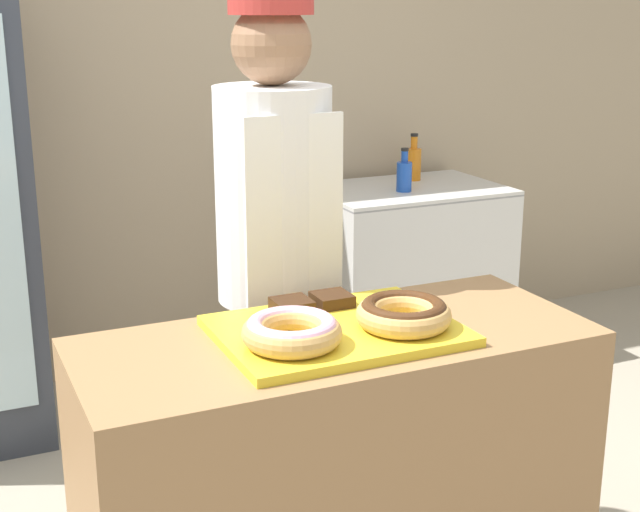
{
  "coord_description": "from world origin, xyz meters",
  "views": [
    {
      "loc": [
        -0.9,
        -1.88,
        1.7
      ],
      "look_at": [
        0.0,
        0.1,
        1.08
      ],
      "focal_mm": 50.0,
      "sensor_mm": 36.0,
      "label": 1
    }
  ],
  "objects_px": {
    "donut_chocolate_glaze": "(404,313)",
    "chest_freezer": "(406,271)",
    "baker_person": "(275,268)",
    "bottle_orange": "(414,162)",
    "brownie_back_left": "(292,305)",
    "serving_tray": "(337,331)",
    "bottle_blue": "(404,175)",
    "brownie_back_right": "(332,299)",
    "donut_light_glaze": "(292,330)"
  },
  "relations": [
    {
      "from": "serving_tray",
      "to": "brownie_back_right",
      "type": "relative_size",
      "value": 6.1
    },
    {
      "from": "donut_chocolate_glaze",
      "to": "baker_person",
      "type": "bearing_deg",
      "value": 102.09
    },
    {
      "from": "donut_chocolate_glaze",
      "to": "brownie_back_left",
      "type": "distance_m",
      "value": 0.3
    },
    {
      "from": "donut_light_glaze",
      "to": "bottle_orange",
      "type": "relative_size",
      "value": 1.03
    },
    {
      "from": "brownie_back_right",
      "to": "chest_freezer",
      "type": "distance_m",
      "value": 2.03
    },
    {
      "from": "chest_freezer",
      "to": "bottle_blue",
      "type": "relative_size",
      "value": 4.4
    },
    {
      "from": "donut_light_glaze",
      "to": "brownie_back_left",
      "type": "distance_m",
      "value": 0.24
    },
    {
      "from": "bottle_blue",
      "to": "brownie_back_right",
      "type": "bearing_deg",
      "value": -125.52
    },
    {
      "from": "brownie_back_left",
      "to": "serving_tray",
      "type": "bearing_deg",
      "value": -69.0
    },
    {
      "from": "donut_chocolate_glaze",
      "to": "baker_person",
      "type": "height_order",
      "value": "baker_person"
    },
    {
      "from": "brownie_back_left",
      "to": "brownie_back_right",
      "type": "distance_m",
      "value": 0.12
    },
    {
      "from": "donut_light_glaze",
      "to": "brownie_back_right",
      "type": "bearing_deg",
      "value": 46.82
    },
    {
      "from": "baker_person",
      "to": "bottle_blue",
      "type": "xyz_separation_m",
      "value": [
        1.11,
        1.18,
        -0.01
      ]
    },
    {
      "from": "donut_chocolate_glaze",
      "to": "bottle_blue",
      "type": "height_order",
      "value": "bottle_blue"
    },
    {
      "from": "serving_tray",
      "to": "bottle_orange",
      "type": "bearing_deg",
      "value": 55.06
    },
    {
      "from": "brownie_back_left",
      "to": "bottle_blue",
      "type": "distance_m",
      "value": 1.94
    },
    {
      "from": "serving_tray",
      "to": "brownie_back_left",
      "type": "distance_m",
      "value": 0.16
    },
    {
      "from": "serving_tray",
      "to": "donut_chocolate_glaze",
      "type": "height_order",
      "value": "donut_chocolate_glaze"
    },
    {
      "from": "donut_chocolate_glaze",
      "to": "donut_light_glaze",
      "type": "bearing_deg",
      "value": 180.0
    },
    {
      "from": "bottle_orange",
      "to": "brownie_back_right",
      "type": "bearing_deg",
      "value": -125.98
    },
    {
      "from": "brownie_back_left",
      "to": "bottle_blue",
      "type": "relative_size",
      "value": 0.48
    },
    {
      "from": "donut_light_glaze",
      "to": "bottle_blue",
      "type": "bearing_deg",
      "value": 53.41
    },
    {
      "from": "baker_person",
      "to": "bottle_orange",
      "type": "distance_m",
      "value": 1.9
    },
    {
      "from": "donut_light_glaze",
      "to": "brownie_back_left",
      "type": "bearing_deg",
      "value": 67.38
    },
    {
      "from": "brownie_back_left",
      "to": "chest_freezer",
      "type": "bearing_deg",
      "value": 51.48
    },
    {
      "from": "donut_light_glaze",
      "to": "brownie_back_left",
      "type": "xyz_separation_m",
      "value": [
        0.09,
        0.22,
        -0.02
      ]
    },
    {
      "from": "serving_tray",
      "to": "brownie_back_right",
      "type": "xyz_separation_m",
      "value": [
        0.06,
        0.15,
        0.03
      ]
    },
    {
      "from": "brownie_back_left",
      "to": "chest_freezer",
      "type": "xyz_separation_m",
      "value": [
        1.27,
        1.59,
        -0.51
      ]
    },
    {
      "from": "brownie_back_left",
      "to": "brownie_back_right",
      "type": "relative_size",
      "value": 1.0
    },
    {
      "from": "donut_chocolate_glaze",
      "to": "chest_freezer",
      "type": "distance_m",
      "value": 2.17
    },
    {
      "from": "donut_chocolate_glaze",
      "to": "bottle_blue",
      "type": "xyz_separation_m",
      "value": [
        0.99,
        1.74,
        -0.03
      ]
    },
    {
      "from": "brownie_back_left",
      "to": "bottle_orange",
      "type": "xyz_separation_m",
      "value": [
        1.38,
        1.74,
        -0.0
      ]
    },
    {
      "from": "donut_chocolate_glaze",
      "to": "bottle_blue",
      "type": "bearing_deg",
      "value": 60.31
    },
    {
      "from": "donut_chocolate_glaze",
      "to": "brownie_back_left",
      "type": "relative_size",
      "value": 2.47
    },
    {
      "from": "brownie_back_right",
      "to": "bottle_orange",
      "type": "relative_size",
      "value": 0.42
    },
    {
      "from": "donut_chocolate_glaze",
      "to": "bottle_orange",
      "type": "distance_m",
      "value": 2.28
    },
    {
      "from": "serving_tray",
      "to": "bottle_orange",
      "type": "distance_m",
      "value": 2.3
    },
    {
      "from": "donut_chocolate_glaze",
      "to": "brownie_back_left",
      "type": "xyz_separation_m",
      "value": [
        -0.21,
        0.22,
        -0.02
      ]
    },
    {
      "from": "donut_light_glaze",
      "to": "chest_freezer",
      "type": "relative_size",
      "value": 0.27
    },
    {
      "from": "brownie_back_left",
      "to": "bottle_orange",
      "type": "bearing_deg",
      "value": 51.61
    },
    {
      "from": "serving_tray",
      "to": "donut_chocolate_glaze",
      "type": "bearing_deg",
      "value": -25.32
    },
    {
      "from": "brownie_back_left",
      "to": "baker_person",
      "type": "distance_m",
      "value": 0.35
    },
    {
      "from": "brownie_back_left",
      "to": "baker_person",
      "type": "bearing_deg",
      "value": 75.4
    },
    {
      "from": "donut_light_glaze",
      "to": "donut_chocolate_glaze",
      "type": "distance_m",
      "value": 0.3
    },
    {
      "from": "donut_chocolate_glaze",
      "to": "baker_person",
      "type": "relative_size",
      "value": 0.14
    },
    {
      "from": "donut_chocolate_glaze",
      "to": "chest_freezer",
      "type": "height_order",
      "value": "donut_chocolate_glaze"
    },
    {
      "from": "serving_tray",
      "to": "brownie_back_right",
      "type": "height_order",
      "value": "brownie_back_right"
    },
    {
      "from": "brownie_back_right",
      "to": "baker_person",
      "type": "xyz_separation_m",
      "value": [
        -0.03,
        0.34,
        -0.0
      ]
    },
    {
      "from": "brownie_back_right",
      "to": "brownie_back_left",
      "type": "bearing_deg",
      "value": 180.0
    },
    {
      "from": "baker_person",
      "to": "bottle_blue",
      "type": "height_order",
      "value": "baker_person"
    }
  ]
}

